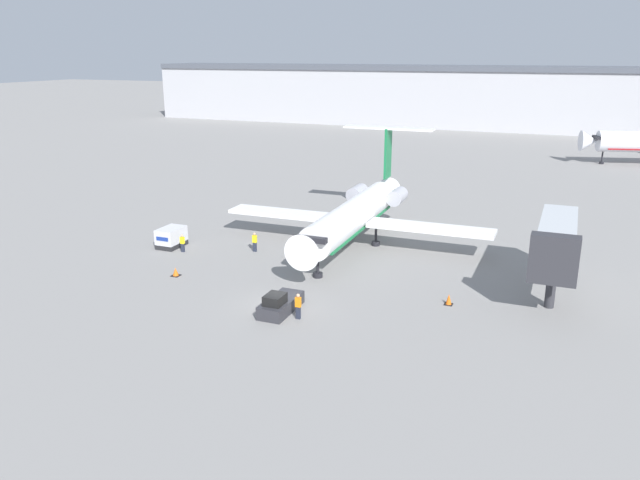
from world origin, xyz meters
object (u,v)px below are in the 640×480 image
Objects in this scene: airplane_main at (355,213)px; traffic_cone_left at (176,272)px; worker_on_apron at (182,243)px; pushback_tug at (280,304)px; traffic_cone_right at (449,300)px; worker_near_tug at (298,306)px; luggage_cart at (171,237)px; jet_bridge at (557,241)px; worker_by_wing at (255,242)px.

traffic_cone_left is at bearing -128.65° from airplane_main.
airplane_main is 15.53× the size of worker_on_apron.
pushback_tug is 17.12m from worker_on_apron.
airplane_main is 31.89× the size of traffic_cone_right.
worker_on_apron is (-16.16, 9.82, -0.12)m from worker_near_tug.
luggage_cart is at bearing 153.52° from worker_on_apron.
luggage_cart reaches higher than traffic_cone_left.
pushback_tug is 5.36× the size of traffic_cone_right.
worker_near_tug reaches higher than pushback_tug.
traffic_cone_left is 30.18m from jet_bridge.
luggage_cart is 34.33m from jet_bridge.
worker_near_tug is (18.05, -10.75, 0.06)m from luggage_cart.
luggage_cart is 1.70× the size of worker_on_apron.
worker_on_apron is 25.61m from traffic_cone_right.
worker_on_apron is at bearing -26.48° from luggage_cart.
luggage_cart reaches higher than worker_on_apron.
jet_bridge is (34.15, 0.20, 3.51)m from luggage_cart.
traffic_cone_left is at bearing -61.05° from worker_on_apron.
luggage_cart is at bearing 148.35° from pushback_tug.
worker_on_apron is at bearing 118.95° from traffic_cone_left.
jet_bridge is at bearing 30.01° from pushback_tug.
airplane_main is at bearing 33.98° from worker_by_wing.
pushback_tug is 1.87m from worker_near_tug.
airplane_main is 19.42m from jet_bridge.
airplane_main reaches higher than worker_near_tug.
pushback_tug is at bearing -16.82° from traffic_cone_left.
jet_bridge reaches higher than worker_on_apron.
traffic_cone_left is (-3.00, -8.35, -0.62)m from worker_by_wing.
airplane_main is at bearing 159.25° from jet_bridge.
jet_bridge reaches higher than traffic_cone_left.
worker_on_apron is (-14.47, 9.14, 0.29)m from pushback_tug.
jet_bridge reaches higher than luggage_cart.
worker_by_wing is 1.09× the size of worker_on_apron.
worker_by_wing is at bearing 23.06° from worker_on_apron.
airplane_main reaches higher than pushback_tug.
worker_near_tug reaches higher than traffic_cone_right.
worker_on_apron is at bearing 148.73° from worker_near_tug.
pushback_tug is at bearing -151.83° from traffic_cone_right.
worker_near_tug is (1.69, -0.67, 0.41)m from pushback_tug.
pushback_tug is 12.39m from traffic_cone_right.
pushback_tug is 2.35× the size of worker_near_tug.
airplane_main is 9.87m from worker_by_wing.
luggage_cart is 1.56× the size of worker_by_wing.
jet_bridge is (26.10, -1.49, 3.48)m from worker_by_wing.
traffic_cone_right is (9.22, 6.52, -0.60)m from worker_near_tug.
jet_bridge reaches higher than pushback_tug.
worker_near_tug is 2.60× the size of traffic_cone_left.
worker_near_tug is 2.28× the size of traffic_cone_right.
worker_near_tug is at bearing -145.78° from jet_bridge.
worker_by_wing reaches higher than traffic_cone_left.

